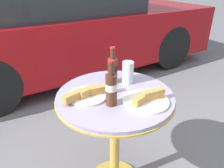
# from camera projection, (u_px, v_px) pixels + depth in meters

# --- Properties ---
(bistro_table) EXTENTS (0.68, 0.68, 0.72)m
(bistro_table) POSITION_uv_depth(u_px,v_px,m) (115.00, 117.00, 1.31)
(bistro_table) COLOR gold
(bistro_table) RESTS_ON ground_plane
(cola_bottle_left) EXTENTS (0.06, 0.06, 0.25)m
(cola_bottle_left) POSITION_uv_depth(u_px,v_px,m) (111.00, 88.00, 1.10)
(cola_bottle_left) COLOR #4C2819
(cola_bottle_left) RESTS_ON bistro_table
(cola_bottle_right) EXTENTS (0.06, 0.06, 0.23)m
(cola_bottle_right) POSITION_uv_depth(u_px,v_px,m) (113.00, 69.00, 1.34)
(cola_bottle_right) COLOR #4C2819
(cola_bottle_right) RESTS_ON bistro_table
(drinking_glass) EXTENTS (0.07, 0.07, 0.14)m
(drinking_glass) POSITION_uv_depth(u_px,v_px,m) (128.00, 73.00, 1.34)
(drinking_glass) COLOR #C68923
(drinking_glass) RESTS_ON bistro_table
(lunch_plate_near) EXTENTS (0.25, 0.25, 0.07)m
(lunch_plate_near) POSITION_uv_depth(u_px,v_px,m) (146.00, 99.00, 1.16)
(lunch_plate_near) COLOR silver
(lunch_plate_near) RESTS_ON bistro_table
(lunch_plate_far) EXTENTS (0.30, 0.22, 0.06)m
(lunch_plate_far) POSITION_uv_depth(u_px,v_px,m) (88.00, 94.00, 1.20)
(lunch_plate_far) COLOR silver
(lunch_plate_far) RESTS_ON bistro_table
(parked_car) EXTENTS (4.01, 1.84, 1.36)m
(parked_car) POSITION_uv_depth(u_px,v_px,m) (68.00, 26.00, 3.20)
(parked_car) COLOR #9E0F14
(parked_car) RESTS_ON ground_plane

